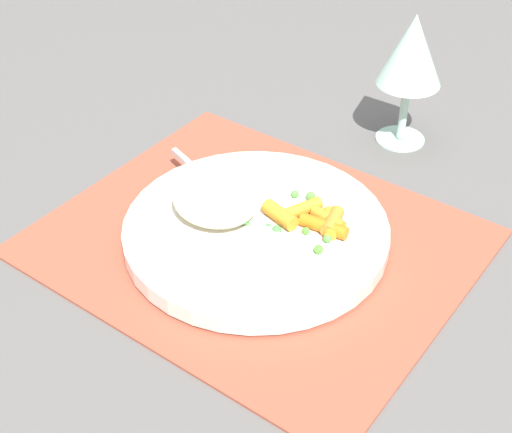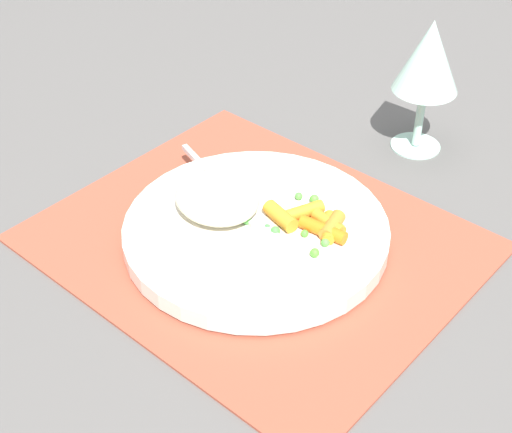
# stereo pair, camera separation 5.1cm
# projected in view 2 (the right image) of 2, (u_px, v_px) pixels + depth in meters

# --- Properties ---
(ground_plane) EXTENTS (2.40, 2.40, 0.00)m
(ground_plane) POSITION_uv_depth(u_px,v_px,m) (256.00, 243.00, 0.77)
(ground_plane) COLOR #565451
(placemat) EXTENTS (0.41, 0.35, 0.01)m
(placemat) POSITION_uv_depth(u_px,v_px,m) (256.00, 241.00, 0.77)
(placemat) COLOR #9E4733
(placemat) RESTS_ON ground_plane
(plate) EXTENTS (0.27, 0.27, 0.02)m
(plate) POSITION_uv_depth(u_px,v_px,m) (256.00, 231.00, 0.76)
(plate) COLOR silver
(plate) RESTS_ON placemat
(rice_mound) EXTENTS (0.09, 0.08, 0.04)m
(rice_mound) POSITION_uv_depth(u_px,v_px,m) (217.00, 198.00, 0.76)
(rice_mound) COLOR beige
(rice_mound) RESTS_ON plate
(carrot_portion) EXTENTS (0.09, 0.06, 0.02)m
(carrot_portion) POSITION_uv_depth(u_px,v_px,m) (313.00, 222.00, 0.75)
(carrot_portion) COLOR orange
(carrot_portion) RESTS_ON plate
(pea_scatter) EXTENTS (0.09, 0.08, 0.01)m
(pea_scatter) POSITION_uv_depth(u_px,v_px,m) (302.00, 226.00, 0.75)
(pea_scatter) COLOR #53AD41
(pea_scatter) RESTS_ON plate
(fork) EXTENTS (0.20, 0.07, 0.01)m
(fork) POSITION_uv_depth(u_px,v_px,m) (237.00, 202.00, 0.78)
(fork) COLOR beige
(fork) RESTS_ON plate
(wine_glass) EXTENTS (0.08, 0.08, 0.16)m
(wine_glass) POSITION_uv_depth(u_px,v_px,m) (429.00, 59.00, 0.84)
(wine_glass) COLOR #B2E0CC
(wine_glass) RESTS_ON ground_plane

